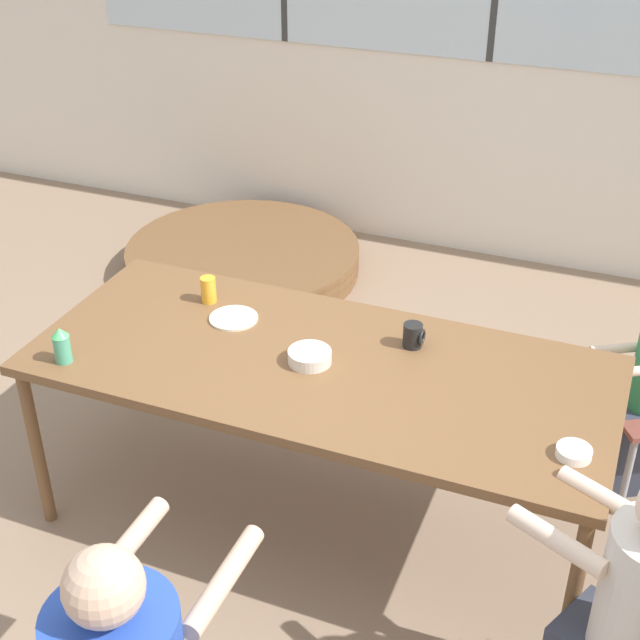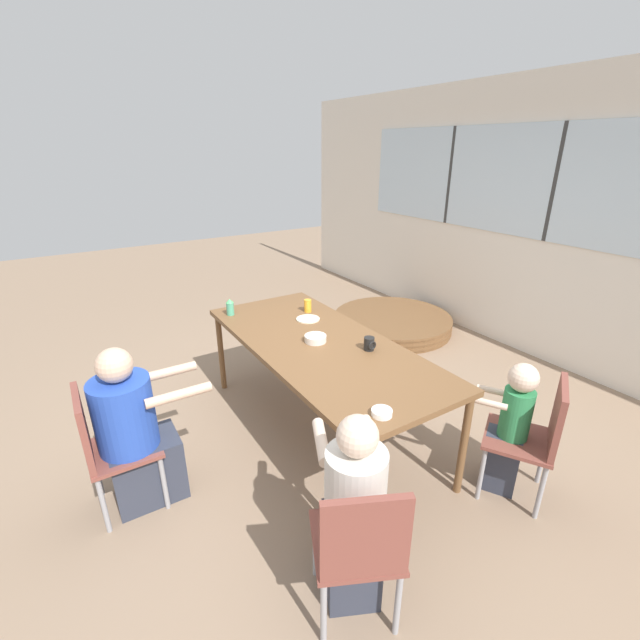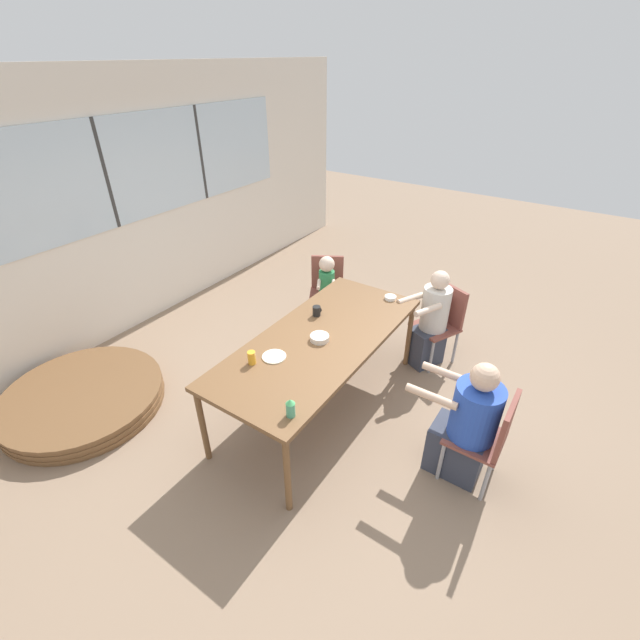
{
  "view_description": "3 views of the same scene",
  "coord_description": "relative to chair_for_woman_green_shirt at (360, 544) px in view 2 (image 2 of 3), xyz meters",
  "views": [
    {
      "loc": [
        1.03,
        -2.56,
        2.61
      ],
      "look_at": [
        0.0,
        0.0,
        0.96
      ],
      "focal_mm": 50.0,
      "sensor_mm": 36.0,
      "label": 1
    },
    {
      "loc": [
        2.42,
        -1.52,
        2.12
      ],
      "look_at": [
        0.0,
        0.0,
        0.96
      ],
      "focal_mm": 24.0,
      "sensor_mm": 36.0,
      "label": 2
    },
    {
      "loc": [
        -2.53,
        -1.69,
        2.88
      ],
      "look_at": [
        0.0,
        0.0,
        0.96
      ],
      "focal_mm": 24.0,
      "sensor_mm": 36.0,
      "label": 3
    }
  ],
  "objects": [
    {
      "name": "ground_plane",
      "position": [
        -1.36,
        0.65,
        -0.5
      ],
      "size": [
        16.0,
        16.0,
        0.0
      ],
      "primitive_type": "plane",
      "color": "#8C725B"
    },
    {
      "name": "wall_back_with_windows",
      "position": [
        -1.36,
        3.34,
        0.93
      ],
      "size": [
        8.4,
        0.08,
        2.8
      ],
      "color": "silver",
      "rests_on": "ground_plane"
    },
    {
      "name": "dining_table",
      "position": [
        -1.36,
        0.65,
        0.23
      ],
      "size": [
        2.18,
        0.94,
        0.78
      ],
      "color": "brown",
      "rests_on": "ground_plane"
    },
    {
      "name": "chair_for_woman_green_shirt",
      "position": [
        0.0,
        0.0,
        0.0
      ],
      "size": [
        0.53,
        0.53,
        0.84
      ],
      "rotation": [
        0.0,
        0.0,
        1.13
      ],
      "color": "brown",
      "rests_on": "ground_plane"
    },
    {
      "name": "chair_for_man_blue_shirt",
      "position": [
        -1.36,
        -0.86,
        0.0
      ],
      "size": [
        0.4,
        0.4,
        0.84
      ],
      "rotation": [
        0.0,
        0.0,
        -0.01
      ],
      "color": "brown",
      "rests_on": "ground_plane"
    },
    {
      "name": "chair_for_toddler",
      "position": [
        -0.06,
        1.41,
        0.0
      ],
      "size": [
        0.55,
        0.55,
        0.84
      ],
      "rotation": [
        0.0,
        0.0,
        -4.18
      ],
      "color": "brown",
      "rests_on": "ground_plane"
    },
    {
      "name": "person_woman_green_shirt",
      "position": [
        -0.15,
        0.07,
        -0.01
      ],
      "size": [
        0.58,
        0.47,
        1.07
      ],
      "rotation": [
        0.0,
        0.0,
        1.13
      ],
      "color": "#333847",
      "rests_on": "ground_plane"
    },
    {
      "name": "person_man_blue_shirt",
      "position": [
        -1.36,
        -0.69,
        -0.02
      ],
      "size": [
        0.38,
        0.66,
        1.08
      ],
      "rotation": [
        0.0,
        0.0,
        -0.01
      ],
      "color": "#333847",
      "rests_on": "ground_plane"
    },
    {
      "name": "person_toddler",
      "position": [
        -0.19,
        1.33,
        -0.04
      ],
      "size": [
        0.37,
        0.32,
        0.93
      ],
      "rotation": [
        0.0,
        0.0,
        -4.18
      ],
      "color": "#333847",
      "rests_on": "ground_plane"
    },
    {
      "name": "coffee_mug",
      "position": [
        -1.07,
        0.88,
        0.33
      ],
      "size": [
        0.08,
        0.07,
        0.1
      ],
      "color": "black",
      "rests_on": "dining_table"
    },
    {
      "name": "sippy_cup",
      "position": [
        -2.24,
        0.29,
        0.35
      ],
      "size": [
        0.07,
        0.07,
        0.14
      ],
      "color": "#4CA57F",
      "rests_on": "dining_table"
    },
    {
      "name": "juice_glass",
      "position": [
        -1.95,
        0.89,
        0.34
      ],
      "size": [
        0.06,
        0.06,
        0.11
      ],
      "color": "gold",
      "rests_on": "dining_table"
    },
    {
      "name": "bowl_white_shallow",
      "position": [
        -0.4,
        0.44,
        0.3
      ],
      "size": [
        0.11,
        0.11,
        0.03
      ],
      "color": "white",
      "rests_on": "dining_table"
    },
    {
      "name": "bowl_cereal",
      "position": [
        -1.39,
        0.63,
        0.3
      ],
      "size": [
        0.16,
        0.16,
        0.05
      ],
      "color": "silver",
      "rests_on": "dining_table"
    },
    {
      "name": "plate_tortillas",
      "position": [
        -1.79,
        0.8,
        0.29
      ],
      "size": [
        0.2,
        0.2,
        0.01
      ],
      "color": "beige",
      "rests_on": "dining_table"
    },
    {
      "name": "folded_table_stack",
      "position": [
        -2.61,
        2.5,
        -0.41
      ],
      "size": [
        1.45,
        1.45,
        0.18
      ],
      "color": "brown",
      "rests_on": "ground_plane"
    }
  ]
}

